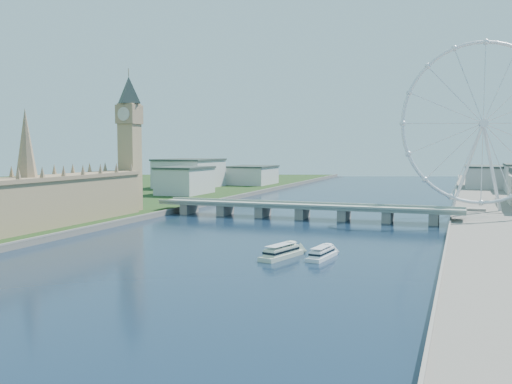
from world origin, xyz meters
The scene contains 7 objects.
parliament_range centered at (-128.00, 170.00, 18.48)m, with size 24.00×200.00×70.00m.
big_ben centered at (-128.00, 278.00, 66.57)m, with size 20.02×20.02×110.00m.
westminster_bridge centered at (0.00, 300.00, 6.63)m, with size 220.00×22.00×9.50m.
london_eye centered at (119.98, 355.08, 67.52)m, with size 113.60×39.12×124.30m.
city_skyline centered at (39.22, 560.08, 16.96)m, with size 505.00×280.00×32.00m.
tour_boat_near centered at (30.08, 154.34, 0.00)m, with size 7.80×30.48×6.74m, color beige, non-canonical shape.
tour_boat_far centered at (47.89, 159.30, 0.00)m, with size 6.89×27.11×5.96m, color white, non-canonical shape.
Camera 1 is at (107.29, -91.56, 50.39)m, focal length 40.00 mm.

